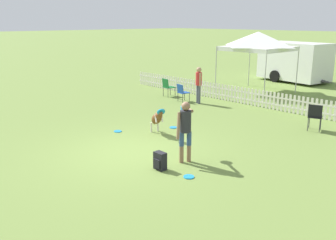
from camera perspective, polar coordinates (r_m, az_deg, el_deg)
ground_plane at (r=10.30m, az=-4.87°, el=-4.90°), size 240.00×240.00×0.00m
handler_person at (r=9.33m, az=2.66°, el=-0.68°), size 0.81×0.93×1.57m
leaping_dog at (r=11.70m, az=-1.66°, el=0.28°), size 1.10×0.63×0.94m
frisbee_near_handler at (r=8.70m, az=3.19°, el=-8.63°), size 0.25×0.25×0.02m
frisbee_near_dog at (r=12.55m, az=0.80°, el=-1.14°), size 0.25×0.25×0.02m
frisbee_midfield at (r=12.23m, az=-7.66°, el=-1.72°), size 0.25×0.25×0.02m
backpack_on_grass at (r=9.05m, az=-1.25°, el=-6.26°), size 0.30×0.23×0.44m
picket_fence at (r=15.53m, az=16.40°, el=2.71°), size 17.45×0.04×0.72m
folding_chair_blue_left at (r=16.51m, az=2.17°, el=4.40°), size 0.49×0.51×0.79m
folding_chair_center at (r=17.63m, az=-0.07°, el=5.24°), size 0.55×0.56×0.86m
folding_chair_green_right at (r=12.96m, az=21.51°, el=0.73°), size 0.55×0.57×0.89m
canopy_tent_main at (r=18.98m, az=13.57°, el=11.60°), size 2.86×2.86×2.97m
spectator_standing at (r=16.13m, az=4.70°, el=5.82°), size 0.38×0.27×1.57m
equipment_trailer at (r=23.21m, az=18.68°, el=8.50°), size 4.74×2.58×2.26m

